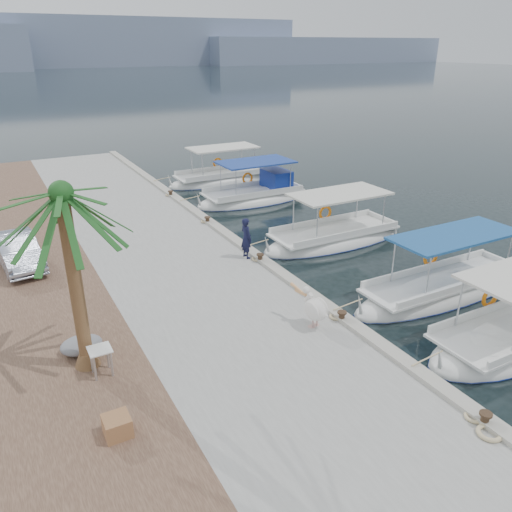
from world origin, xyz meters
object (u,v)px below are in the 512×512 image
at_px(date_palm, 61,195).
at_px(fishing_caique_c, 334,240).
at_px(fishing_caique_d, 255,197).
at_px(fisherman, 246,238).
at_px(fishing_caique_e, 221,181).
at_px(fishing_caique_b, 442,291).
at_px(parked_car, 18,251).
at_px(pelican, 315,308).
at_px(fishing_caique_a, 511,342).

bearing_deg(date_palm, fishing_caique_c, 23.37).
relative_size(fishing_caique_d, fisherman, 4.23).
bearing_deg(fishing_caique_c, fishing_caique_e, 90.02).
height_order(fishing_caique_b, fishing_caique_e, same).
xyz_separation_m(fishing_caique_d, fishing_caique_e, (0.06, 4.58, -0.07)).
distance_m(date_palm, parked_car, 8.61).
distance_m(fishing_caique_c, pelican, 8.21).
distance_m(fishing_caique_e, fisherman, 13.46).
bearing_deg(fishing_caique_b, pelican, -177.18).
xyz_separation_m(fishing_caique_d, parked_car, (-12.42, -4.65, 0.91)).
bearing_deg(pelican, fishing_caique_e, 73.51).
bearing_deg(fishing_caique_c, fisherman, -171.62).
distance_m(fishing_caique_d, fisherman, 9.29).
xyz_separation_m(fishing_caique_d, date_palm, (-11.49, -12.26, 4.82)).
xyz_separation_m(fishing_caique_e, fisherman, (-4.72, -12.55, 1.17)).
bearing_deg(date_palm, fishing_caique_b, -4.32).
bearing_deg(parked_car, fisherman, -29.38).
height_order(fishing_caique_d, fisherman, fishing_caique_d).
height_order(fishing_caique_c, date_palm, date_palm).
height_order(pelican, date_palm, date_palm).
relative_size(pelican, fisherman, 0.93).
relative_size(fishing_caique_b, parked_car, 2.10).
bearing_deg(fishing_caique_c, fishing_caique_d, 90.48).
height_order(fishing_caique_b, fishing_caique_c, same).
bearing_deg(fishing_caique_a, fishing_caique_c, 87.18).
height_order(fishing_caique_e, parked_car, fishing_caique_e).
bearing_deg(fishing_caique_a, parked_car, 135.64).
bearing_deg(fisherman, fishing_caique_c, -84.91).
bearing_deg(fishing_caique_d, fishing_caique_b, -88.34).
bearing_deg(fishing_caique_a, pelican, 148.64).
bearing_deg(fishing_caique_b, fishing_caique_e, 91.05).
bearing_deg(date_palm, fishing_caique_e, 55.58).
height_order(fishing_caique_d, pelican, fishing_caique_d).
distance_m(fishing_caique_d, parked_car, 13.29).
height_order(fishing_caique_b, date_palm, date_palm).
bearing_deg(fishing_caique_d, pelican, -111.45).
bearing_deg(parked_car, fishing_caique_e, 30.26).
bearing_deg(fishing_caique_e, fishing_caique_d, -90.70).
xyz_separation_m(pelican, parked_car, (-7.14, 8.79, 0.02)).
bearing_deg(fishing_caique_e, fisherman, -110.60).
bearing_deg(pelican, fishing_caique_c, 49.11).
height_order(fishing_caique_a, parked_car, fishing_caique_a).
bearing_deg(fishing_caique_d, fishing_caique_c, -89.52).
xyz_separation_m(fishing_caique_c, fishing_caique_e, (-0.00, 11.85, 0.00)).
height_order(fishing_caique_e, date_palm, date_palm).
relative_size(fishing_caique_b, fishing_caique_d, 1.15).
bearing_deg(fishing_caique_a, fishing_caique_e, 88.79).
relative_size(fishing_caique_e, fisherman, 4.43).
xyz_separation_m(fishing_caique_c, parked_car, (-12.48, 2.62, 0.98)).
bearing_deg(fishing_caique_c, parked_car, 168.14).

